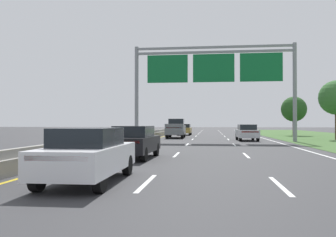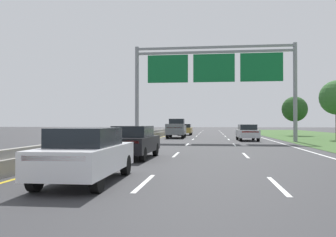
{
  "view_description": "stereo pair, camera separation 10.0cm",
  "coord_description": "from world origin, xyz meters",
  "px_view_note": "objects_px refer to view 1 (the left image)",
  "views": [
    {
      "loc": [
        -0.05,
        0.63,
        1.71
      ],
      "look_at": [
        -3.16,
        26.54,
        2.05
      ],
      "focal_mm": 37.43,
      "sensor_mm": 36.0,
      "label": 1
    },
    {
      "loc": [
        0.05,
        0.64,
        1.71
      ],
      "look_at": [
        -3.16,
        26.54,
        2.05
      ],
      "focal_mm": 37.43,
      "sensor_mm": 36.0,
      "label": 2
    }
  ],
  "objects_px": {
    "car_silver_right_lane_sedan": "(247,132)",
    "car_gold_left_lane_sedan": "(185,129)",
    "car_black_left_lane_sedan": "(134,141)",
    "roadside_tree_far": "(294,109)",
    "pickup_truck_grey": "(176,129)",
    "overhead_sign_gantry": "(214,72)",
    "car_white_left_lane_sedan": "(88,154)"
  },
  "relations": [
    {
      "from": "car_white_left_lane_sedan",
      "to": "overhead_sign_gantry",
      "type": "bearing_deg",
      "value": -9.99
    },
    {
      "from": "overhead_sign_gantry",
      "to": "car_silver_right_lane_sedan",
      "type": "bearing_deg",
      "value": 29.04
    },
    {
      "from": "car_black_left_lane_sedan",
      "to": "roadside_tree_far",
      "type": "bearing_deg",
      "value": -23.37
    },
    {
      "from": "roadside_tree_far",
      "to": "pickup_truck_grey",
      "type": "bearing_deg",
      "value": -150.17
    },
    {
      "from": "pickup_truck_grey",
      "to": "car_gold_left_lane_sedan",
      "type": "bearing_deg",
      "value": -3.04
    },
    {
      "from": "car_black_left_lane_sedan",
      "to": "car_silver_right_lane_sedan",
      "type": "height_order",
      "value": "same"
    },
    {
      "from": "car_white_left_lane_sedan",
      "to": "car_black_left_lane_sedan",
      "type": "bearing_deg",
      "value": 0.74
    },
    {
      "from": "car_white_left_lane_sedan",
      "to": "pickup_truck_grey",
      "type": "bearing_deg",
      "value": 0.18
    },
    {
      "from": "pickup_truck_grey",
      "to": "overhead_sign_gantry",
      "type": "bearing_deg",
      "value": -150.54
    },
    {
      "from": "pickup_truck_grey",
      "to": "roadside_tree_far",
      "type": "relative_size",
      "value": 1.03
    },
    {
      "from": "pickup_truck_grey",
      "to": "roadside_tree_far",
      "type": "distance_m",
      "value": 17.62
    },
    {
      "from": "pickup_truck_grey",
      "to": "car_white_left_lane_sedan",
      "type": "bearing_deg",
      "value": 179.66
    },
    {
      "from": "overhead_sign_gantry",
      "to": "car_black_left_lane_sedan",
      "type": "height_order",
      "value": "overhead_sign_gantry"
    },
    {
      "from": "car_silver_right_lane_sedan",
      "to": "roadside_tree_far",
      "type": "relative_size",
      "value": 0.84
    },
    {
      "from": "pickup_truck_grey",
      "to": "car_black_left_lane_sedan",
      "type": "relative_size",
      "value": 1.22
    },
    {
      "from": "car_black_left_lane_sedan",
      "to": "car_gold_left_lane_sedan",
      "type": "height_order",
      "value": "same"
    },
    {
      "from": "car_black_left_lane_sedan",
      "to": "roadside_tree_far",
      "type": "distance_m",
      "value": 35.49
    },
    {
      "from": "car_gold_left_lane_sedan",
      "to": "car_white_left_lane_sedan",
      "type": "bearing_deg",
      "value": -179.59
    },
    {
      "from": "roadside_tree_far",
      "to": "car_white_left_lane_sedan",
      "type": "bearing_deg",
      "value": -110.69
    },
    {
      "from": "car_silver_right_lane_sedan",
      "to": "car_gold_left_lane_sedan",
      "type": "distance_m",
      "value": 16.43
    },
    {
      "from": "overhead_sign_gantry",
      "to": "car_silver_right_lane_sedan",
      "type": "height_order",
      "value": "overhead_sign_gantry"
    },
    {
      "from": "car_silver_right_lane_sedan",
      "to": "car_white_left_lane_sedan",
      "type": "height_order",
      "value": "same"
    },
    {
      "from": "pickup_truck_grey",
      "to": "roadside_tree_far",
      "type": "height_order",
      "value": "roadside_tree_far"
    },
    {
      "from": "overhead_sign_gantry",
      "to": "car_silver_right_lane_sedan",
      "type": "relative_size",
      "value": 3.38
    },
    {
      "from": "overhead_sign_gantry",
      "to": "car_gold_left_lane_sedan",
      "type": "xyz_separation_m",
      "value": [
        -3.92,
        16.59,
        -5.62
      ]
    },
    {
      "from": "overhead_sign_gantry",
      "to": "car_white_left_lane_sedan",
      "type": "relative_size",
      "value": 3.41
    },
    {
      "from": "car_silver_right_lane_sedan",
      "to": "roadside_tree_far",
      "type": "bearing_deg",
      "value": -30.3
    },
    {
      "from": "car_silver_right_lane_sedan",
      "to": "car_black_left_lane_sedan",
      "type": "bearing_deg",
      "value": 156.5
    },
    {
      "from": "car_black_left_lane_sedan",
      "to": "car_silver_right_lane_sedan",
      "type": "xyz_separation_m",
      "value": [
        7.22,
        18.04,
        0.0
      ]
    },
    {
      "from": "overhead_sign_gantry",
      "to": "car_black_left_lane_sedan",
      "type": "relative_size",
      "value": 3.39
    },
    {
      "from": "overhead_sign_gantry",
      "to": "pickup_truck_grey",
      "type": "bearing_deg",
      "value": 120.56
    },
    {
      "from": "car_gold_left_lane_sedan",
      "to": "roadside_tree_far",
      "type": "relative_size",
      "value": 0.84
    }
  ]
}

